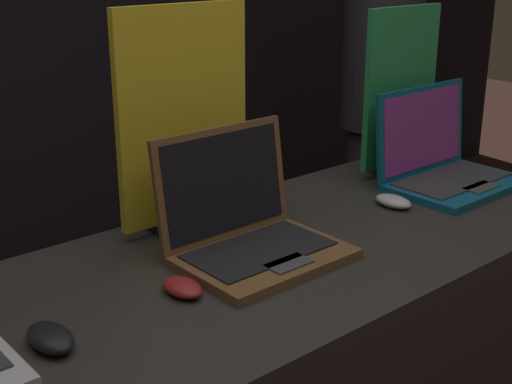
% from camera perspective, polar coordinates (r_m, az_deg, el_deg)
% --- Properties ---
extents(mouse_front, '(0.07, 0.12, 0.03)m').
position_cam_1_polar(mouse_front, '(1.27, -16.13, -11.14)').
color(mouse_front, black).
rests_on(mouse_front, display_counter).
extents(laptop_middle, '(0.35, 0.29, 0.27)m').
position_cam_1_polar(laptop_middle, '(1.54, -0.58, -2.82)').
color(laptop_middle, brown).
rests_on(laptop_middle, display_counter).
extents(mouse_middle, '(0.06, 0.10, 0.03)m').
position_cam_1_polar(mouse_middle, '(1.39, -5.90, -7.59)').
color(mouse_middle, maroon).
rests_on(mouse_middle, display_counter).
extents(promo_stand_middle, '(0.35, 0.07, 0.52)m').
position_cam_1_polar(promo_stand_middle, '(1.66, -5.70, 5.46)').
color(promo_stand_middle, black).
rests_on(promo_stand_middle, display_counter).
extents(laptop_back, '(0.38, 0.27, 0.26)m').
position_cam_1_polar(laptop_back, '(2.06, 14.74, 2.29)').
color(laptop_back, '#0F5170').
rests_on(laptop_back, display_counter).
extents(mouse_back, '(0.06, 0.10, 0.03)m').
position_cam_1_polar(mouse_back, '(1.87, 10.93, -0.73)').
color(mouse_back, '#B2B2B7').
rests_on(mouse_back, display_counter).
extents(promo_stand_back, '(0.30, 0.07, 0.48)m').
position_cam_1_polar(promo_stand_back, '(2.11, 11.47, 7.64)').
color(promo_stand_back, black).
rests_on(promo_stand_back, display_counter).
extents(person_bystander, '(0.33, 0.33, 1.76)m').
position_cam_1_polar(person_bystander, '(3.12, 9.77, 6.52)').
color(person_bystander, '#282833').
rests_on(person_bystander, ground_plane).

